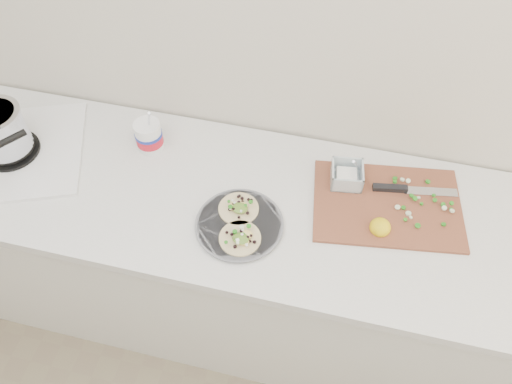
% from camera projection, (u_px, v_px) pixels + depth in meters
% --- Properties ---
extents(counter, '(2.44, 0.66, 0.90)m').
position_uv_depth(counter, '(199.00, 253.00, 2.03)').
color(counter, silver).
rests_on(counter, ground).
extents(stove, '(0.61, 0.59, 0.23)m').
position_uv_depth(stove, '(5.00, 139.00, 1.70)').
color(stove, silver).
rests_on(stove, counter).
extents(taco_plate, '(0.28, 0.28, 0.04)m').
position_uv_depth(taco_plate, '(239.00, 223.00, 1.56)').
color(taco_plate, slate).
rests_on(taco_plate, counter).
extents(tub, '(0.10, 0.10, 0.21)m').
position_uv_depth(tub, '(149.00, 134.00, 1.73)').
color(tub, white).
rests_on(tub, counter).
extents(cutboard, '(0.52, 0.39, 0.07)m').
position_uv_depth(cutboard, '(385.00, 199.00, 1.62)').
color(cutboard, brown).
rests_on(cutboard, counter).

